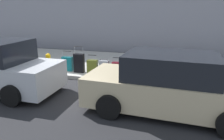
# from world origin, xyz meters

# --- Properties ---
(ground_plane) EXTENTS (40.00, 40.00, 0.00)m
(ground_plane) POSITION_xyz_m (0.00, 0.00, 0.00)
(ground_plane) COLOR black
(sidewalk_curb) EXTENTS (18.00, 5.00, 0.14)m
(sidewalk_curb) POSITION_xyz_m (0.00, -2.50, 0.07)
(sidewalk_curb) COLOR #9E9B93
(sidewalk_curb) RESTS_ON ground_plane
(suitcase_black_0) EXTENTS (0.37, 0.25, 1.03)m
(suitcase_black_0) POSITION_xyz_m (-3.91, -0.58, 0.49)
(suitcase_black_0) COLOR black
(suitcase_black_0) RESTS_ON sidewalk_curb
(suitcase_teal_1) EXTENTS (0.42, 0.21, 1.07)m
(suitcase_teal_1) POSITION_xyz_m (-3.39, -0.65, 0.51)
(suitcase_teal_1) COLOR #0F606B
(suitcase_teal_1) RESTS_ON sidewalk_curb
(suitcase_red_2) EXTENTS (0.49, 0.25, 0.74)m
(suitcase_red_2) POSITION_xyz_m (-2.82, -0.57, 0.48)
(suitcase_red_2) COLOR red
(suitcase_red_2) RESTS_ON sidewalk_curb
(suitcase_navy_3) EXTENTS (0.39, 0.26, 0.83)m
(suitcase_navy_3) POSITION_xyz_m (-2.26, -0.54, 0.53)
(suitcase_navy_3) COLOR navy
(suitcase_navy_3) RESTS_ON sidewalk_curb
(suitcase_maroon_4) EXTENTS (0.39, 0.23, 0.71)m
(suitcase_maroon_4) POSITION_xyz_m (-1.75, -0.63, 0.40)
(suitcase_maroon_4) COLOR maroon
(suitcase_maroon_4) RESTS_ON sidewalk_curb
(suitcase_silver_5) EXTENTS (0.37, 0.23, 0.62)m
(suitcase_silver_5) POSITION_xyz_m (-1.25, -0.57, 0.42)
(suitcase_silver_5) COLOR #9EA0A8
(suitcase_silver_5) RESTS_ON sidewalk_curb
(suitcase_olive_6) EXTENTS (0.43, 0.24, 0.75)m
(suitcase_olive_6) POSITION_xyz_m (-0.74, -0.63, 0.41)
(suitcase_olive_6) COLOR #59601E
(suitcase_olive_6) RESTS_ON sidewalk_curb
(suitcase_black_7) EXTENTS (0.43, 0.21, 1.09)m
(suitcase_black_7) POSITION_xyz_m (-0.19, -0.55, 0.53)
(suitcase_black_7) COLOR black
(suitcase_black_7) RESTS_ON sidewalk_curb
(suitcase_teal_8) EXTENTS (0.47, 0.18, 0.85)m
(suitcase_teal_8) POSITION_xyz_m (0.38, -0.63, 0.44)
(suitcase_teal_8) COLOR #0F606B
(suitcase_teal_8) RESTS_ON sidewalk_curb
(fire_hydrant) EXTENTS (0.39, 0.21, 0.71)m
(fire_hydrant) POSITION_xyz_m (1.24, -0.57, 0.51)
(fire_hydrant) COLOR #D89E0C
(fire_hydrant) RESTS_ON sidewalk_curb
(bollard_post) EXTENTS (0.16, 0.16, 0.91)m
(bollard_post) POSITION_xyz_m (1.93, -0.42, 0.59)
(bollard_post) COLOR #333338
(bollard_post) RESTS_ON sidewalk_curb
(parked_car_beige_0) EXTENTS (4.54, 2.23, 1.59)m
(parked_car_beige_0) POSITION_xyz_m (-3.83, 1.79, 0.74)
(parked_car_beige_0) COLOR tan
(parked_car_beige_0) RESTS_ON ground_plane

